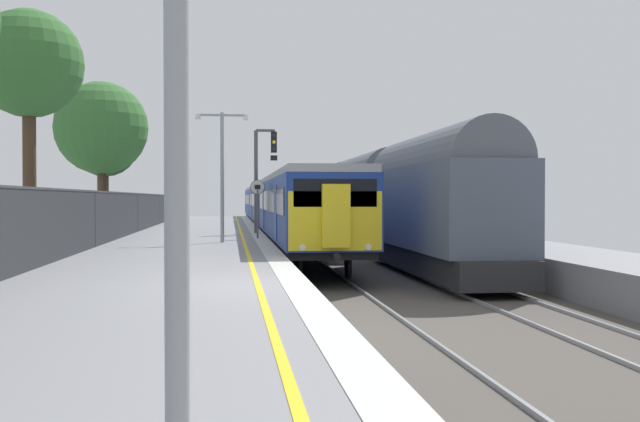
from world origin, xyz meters
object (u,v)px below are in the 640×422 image
(freight_train_adjacent_track, at_px, (368,199))
(signal_gantry, at_px, (262,168))
(background_tree_right, at_px, (30,68))
(speed_limit_sign, at_px, (258,201))
(commuter_train_at_platform, at_px, (274,204))
(background_tree_centre, at_px, (106,145))
(background_tree_back, at_px, (101,130))
(platform_lamp_mid, at_px, (222,165))

(freight_train_adjacent_track, height_order, signal_gantry, signal_gantry)
(freight_train_adjacent_track, distance_m, signal_gantry, 5.97)
(signal_gantry, relative_size, background_tree_right, 0.64)
(freight_train_adjacent_track, relative_size, speed_limit_sign, 15.54)
(commuter_train_at_platform, relative_size, signal_gantry, 11.92)
(background_tree_centre, xyz_separation_m, background_tree_back, (1.21, -8.83, 0.10))
(signal_gantry, bearing_deg, background_tree_back, 170.09)
(speed_limit_sign, bearing_deg, background_tree_centre, 119.85)
(platform_lamp_mid, distance_m, background_tree_back, 10.44)
(freight_train_adjacent_track, relative_size, background_tree_back, 5.19)
(commuter_train_at_platform, height_order, speed_limit_sign, commuter_train_at_platform)
(commuter_train_at_platform, relative_size, background_tree_back, 8.12)
(commuter_train_at_platform, height_order, freight_train_adjacent_track, freight_train_adjacent_track)
(freight_train_adjacent_track, bearing_deg, platform_lamp_mid, -129.06)
(signal_gantry, bearing_deg, background_tree_right, -126.42)
(platform_lamp_mid, distance_m, background_tree_centre, 18.74)
(freight_train_adjacent_track, xyz_separation_m, platform_lamp_mid, (-7.27, -8.96, 1.29))
(freight_train_adjacent_track, distance_m, background_tree_centre, 16.86)
(freight_train_adjacent_track, bearing_deg, commuter_train_at_platform, 107.25)
(commuter_train_at_platform, bearing_deg, signal_gantry, -95.69)
(signal_gantry, height_order, background_tree_centre, background_tree_centre)
(signal_gantry, distance_m, background_tree_back, 7.98)
(commuter_train_at_platform, xyz_separation_m, speed_limit_sign, (-1.85, -19.40, 0.29))
(background_tree_centre, distance_m, background_tree_back, 8.92)
(commuter_train_at_platform, xyz_separation_m, background_tree_right, (-9.31, -25.40, 4.58))
(background_tree_right, height_order, background_tree_back, background_tree_right)
(freight_train_adjacent_track, bearing_deg, speed_limit_sign, -131.98)
(commuter_train_at_platform, distance_m, speed_limit_sign, 19.49)
(commuter_train_at_platform, relative_size, background_tree_right, 7.67)
(platform_lamp_mid, xyz_separation_m, background_tree_centre, (-7.07, 17.25, 1.90))
(speed_limit_sign, relative_size, background_tree_back, 0.33)
(platform_lamp_mid, relative_size, background_tree_centre, 0.70)
(freight_train_adjacent_track, distance_m, platform_lamp_mid, 11.61)
(commuter_train_at_platform, height_order, background_tree_right, background_tree_right)
(background_tree_centre, relative_size, background_tree_right, 0.90)
(speed_limit_sign, relative_size, background_tree_right, 0.32)
(platform_lamp_mid, bearing_deg, freight_train_adjacent_track, 50.94)
(commuter_train_at_platform, xyz_separation_m, freight_train_adjacent_track, (4.00, -12.89, 0.39))
(platform_lamp_mid, relative_size, background_tree_back, 0.67)
(commuter_train_at_platform, relative_size, speed_limit_sign, 24.31)
(freight_train_adjacent_track, height_order, background_tree_right, background_tree_right)
(platform_lamp_mid, xyz_separation_m, background_tree_back, (-5.86, 8.41, 2.00))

